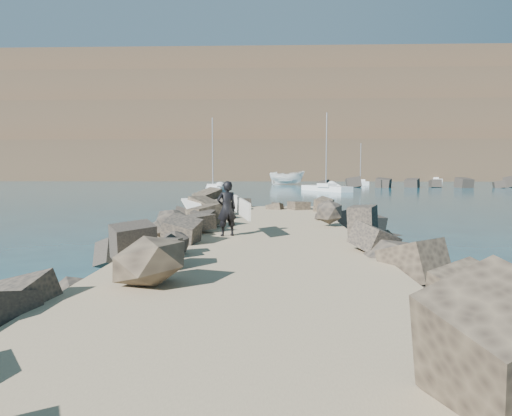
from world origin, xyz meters
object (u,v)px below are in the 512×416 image
at_px(surfboard_resting, 195,211).
at_px(boat_imported, 287,178).
at_px(surfer_with_board, 229,208).
at_px(sailboat_d, 360,183).

distance_m(surfboard_resting, boat_imported, 64.62).
bearing_deg(surfer_with_board, surfboard_resting, 115.31).
bearing_deg(surfer_with_board, sailboat_d, 75.76).
bearing_deg(surfboard_resting, boat_imported, 64.61).
bearing_deg(boat_imported, surfer_with_board, -175.61).
bearing_deg(boat_imported, surfboard_resting, -177.20).
xyz_separation_m(surfboard_resting, surfer_with_board, (1.59, -3.37, 0.39)).
relative_size(boat_imported, sailboat_d, 0.84).
relative_size(surfboard_resting, boat_imported, 0.39).
relative_size(boat_imported, surfer_with_board, 3.16).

